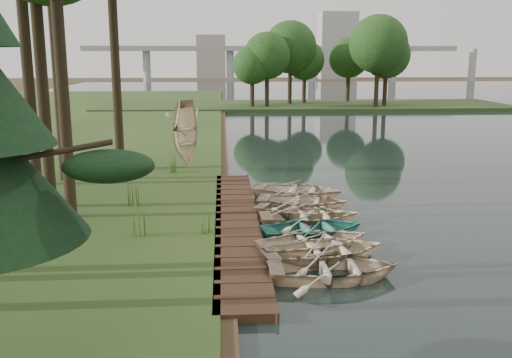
{
  "coord_description": "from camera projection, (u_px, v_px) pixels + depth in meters",
  "views": [
    {
      "loc": [
        -2.1,
        -20.45,
        6.27
      ],
      "look_at": [
        -0.78,
        1.81,
        1.44
      ],
      "focal_mm": 40.0,
      "sensor_mm": 36.0,
      "label": 1
    }
  ],
  "objects": [
    {
      "name": "far_trees",
      "position": [
        277.0,
        55.0,
        69.09
      ],
      "size": [
        45.6,
        5.6,
        8.8
      ],
      "color": "black",
      "rests_on": "peninsula"
    },
    {
      "name": "boardwalk",
      "position": [
        237.0,
        223.0,
        21.28
      ],
      "size": [
        1.6,
        16.0,
        0.3
      ],
      "primitive_type": "cube",
      "color": "#372215",
      "rests_on": "ground"
    },
    {
      "name": "reeds_2",
      "position": [
        133.0,
        193.0,
        23.15
      ],
      "size": [
        0.6,
        0.6,
        1.02
      ],
      "primitive_type": "cone",
      "color": "#3F661E",
      "rests_on": "bank"
    },
    {
      "name": "stored_rowboat",
      "position": [
        187.0,
        160.0,
        31.24
      ],
      "size": [
        4.5,
        4.29,
        0.76
      ],
      "primitive_type": "imported",
      "rotation": [
        3.14,
        0.0,
        0.93
      ],
      "color": "beige",
      "rests_on": "bank"
    },
    {
      "name": "rowboat_5",
      "position": [
        298.0,
        208.0,
        22.39
      ],
      "size": [
        4.2,
        3.68,
        0.72
      ],
      "primitive_type": "imported",
      "rotation": [
        0.0,
        0.0,
        1.16
      ],
      "color": "beige",
      "rests_on": "water"
    },
    {
      "name": "building_a",
      "position": [
        337.0,
        46.0,
        157.82
      ],
      "size": [
        10.0,
        8.0,
        18.0
      ],
      "primitive_type": "cube",
      "color": "#A5A5A0",
      "rests_on": "ground"
    },
    {
      "name": "rowboat_4",
      "position": [
        310.0,
        214.0,
        21.42
      ],
      "size": [
        3.95,
        2.94,
        0.79
      ],
      "primitive_type": "imported",
      "rotation": [
        0.0,
        0.0,
        1.63
      ],
      "color": "beige",
      "rests_on": "water"
    },
    {
      "name": "peninsula",
      "position": [
        304.0,
        106.0,
        70.6
      ],
      "size": [
        50.0,
        14.0,
        0.45
      ],
      "primitive_type": "cube",
      "color": "#2B3F1C",
      "rests_on": "ground"
    },
    {
      "name": "ground",
      "position": [
        280.0,
        226.0,
        21.4
      ],
      "size": [
        300.0,
        300.0,
        0.0
      ],
      "primitive_type": "plane",
      "color": "#3D2F1D"
    },
    {
      "name": "reeds_0",
      "position": [
        139.0,
        221.0,
        19.27
      ],
      "size": [
        0.6,
        0.6,
        1.04
      ],
      "primitive_type": "cone",
      "color": "#3F661E",
      "rests_on": "bank"
    },
    {
      "name": "reeds_3",
      "position": [
        174.0,
        162.0,
        29.72
      ],
      "size": [
        0.6,
        0.6,
        1.12
      ],
      "primitive_type": "cone",
      "color": "#3F661E",
      "rests_on": "bank"
    },
    {
      "name": "rowboat_3",
      "position": [
        313.0,
        226.0,
        19.93
      ],
      "size": [
        4.08,
        3.23,
        0.76
      ],
      "primitive_type": "imported",
      "rotation": [
        0.0,
        0.0,
        1.75
      ],
      "color": "teal",
      "rests_on": "water"
    },
    {
      "name": "rowboat_0",
      "position": [
        333.0,
        266.0,
        16.15
      ],
      "size": [
        3.8,
        2.75,
        0.78
      ],
      "primitive_type": "imported",
      "rotation": [
        0.0,
        0.0,
        1.59
      ],
      "color": "beige",
      "rests_on": "water"
    },
    {
      "name": "bridge",
      "position": [
        281.0,
        52.0,
        137.69
      ],
      "size": [
        95.9,
        4.0,
        8.6
      ],
      "color": "#A5A5A0",
      "rests_on": "ground"
    },
    {
      "name": "building_b",
      "position": [
        211.0,
        57.0,
        161.31
      ],
      "size": [
        8.0,
        8.0,
        12.0
      ],
      "primitive_type": "cube",
      "color": "#A5A5A0",
      "rests_on": "ground"
    },
    {
      "name": "rowboat_1",
      "position": [
        324.0,
        248.0,
        17.59
      ],
      "size": [
        4.38,
        3.5,
        0.81
      ],
      "primitive_type": "imported",
      "rotation": [
        0.0,
        0.0,
        1.76
      ],
      "color": "beige",
      "rests_on": "water"
    },
    {
      "name": "reeds_1",
      "position": [
        209.0,
        220.0,
        19.63
      ],
      "size": [
        0.6,
        0.6,
        0.85
      ],
      "primitive_type": "cone",
      "color": "#3F661E",
      "rests_on": "bank"
    },
    {
      "name": "rowboat_7",
      "position": [
        297.0,
        189.0,
        25.41
      ],
      "size": [
        4.71,
        3.97,
        0.83
      ],
      "primitive_type": "imported",
      "rotation": [
        0.0,
        0.0,
        1.26
      ],
      "color": "beige",
      "rests_on": "water"
    },
    {
      "name": "rowboat_6",
      "position": [
        302.0,
        199.0,
        23.64
      ],
      "size": [
        4.29,
        3.51,
        0.78
      ],
      "primitive_type": "imported",
      "rotation": [
        0.0,
        0.0,
        1.33
      ],
      "color": "beige",
      "rests_on": "water"
    },
    {
      "name": "rowboat_2",
      "position": [
        315.0,
        239.0,
        18.46
      ],
      "size": [
        4.53,
        3.83,
        0.8
      ],
      "primitive_type": "imported",
      "rotation": [
        0.0,
        0.0,
        1.89
      ],
      "color": "beige",
      "rests_on": "water"
    }
  ]
}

